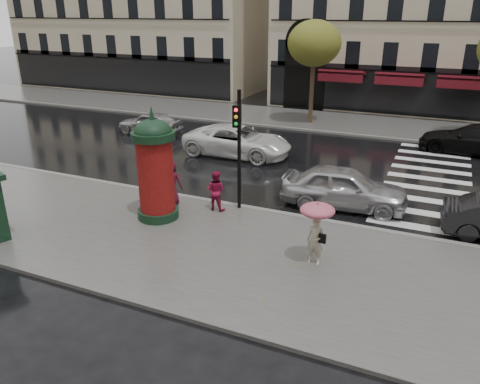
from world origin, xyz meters
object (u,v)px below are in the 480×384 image
at_px(man_burgundy, 171,182).
at_px(traffic_light, 238,139).
at_px(woman_umbrella, 317,224).
at_px(woman_red, 216,190).
at_px(morris_column, 155,166).
at_px(car_black, 474,139).
at_px(car_far_silver, 150,123).
at_px(car_silver, 344,187).
at_px(car_white, 238,141).

relative_size(man_burgundy, traffic_light, 0.40).
relative_size(woman_umbrella, woman_red, 1.28).
distance_m(morris_column, car_black, 17.56).
distance_m(car_black, car_far_silver, 18.39).
xyz_separation_m(car_silver, car_black, (4.69, 10.02, -0.03)).
height_order(morris_column, car_black, morris_column).
bearing_deg(traffic_light, woman_umbrella, -37.05).
xyz_separation_m(woman_umbrella, car_far_silver, (-13.61, 11.51, -0.72)).
relative_size(woman_umbrella, car_white, 0.34).
bearing_deg(woman_umbrella, car_black, 73.27).
distance_m(morris_column, traffic_light, 3.11).
height_order(woman_umbrella, traffic_light, traffic_light).
distance_m(traffic_light, car_far_silver, 13.30).
distance_m(woman_red, car_far_silver, 12.89).
bearing_deg(man_burgundy, morris_column, 90.25).
xyz_separation_m(man_burgundy, car_black, (10.77, 12.69, -0.22)).
height_order(woman_umbrella, car_white, woman_umbrella).
height_order(woman_red, car_black, woman_red).
bearing_deg(man_burgundy, car_far_silver, -61.38).
height_order(woman_red, car_silver, woman_red).
distance_m(woman_red, traffic_light, 2.12).
bearing_deg(car_silver, car_far_silver, 58.37).
relative_size(car_white, car_far_silver, 1.40).
height_order(woman_umbrella, morris_column, morris_column).
height_order(traffic_light, car_silver, traffic_light).
bearing_deg(woman_red, man_burgundy, 7.57).
height_order(man_burgundy, car_silver, man_burgundy).
bearing_deg(morris_column, traffic_light, 39.39).
xyz_separation_m(woman_red, man_burgundy, (-1.82, -0.21, 0.12)).
bearing_deg(car_black, car_silver, -19.21).
bearing_deg(traffic_light, car_silver, 29.97).
height_order(man_burgundy, traffic_light, traffic_light).
bearing_deg(car_silver, woman_umbrella, 177.29).
relative_size(morris_column, car_far_silver, 1.01).
distance_m(car_silver, car_far_silver, 14.95).
height_order(woman_red, car_white, woman_red).
xyz_separation_m(morris_column, car_silver, (5.87, 3.95, -1.26)).
bearing_deg(morris_column, car_far_silver, 125.40).
bearing_deg(car_silver, woman_red, 114.79).
distance_m(morris_column, car_far_silver, 13.07).
bearing_deg(woman_red, car_silver, -148.89).
bearing_deg(woman_red, traffic_light, -148.49).
bearing_deg(morris_column, woman_umbrella, -8.56).
height_order(woman_umbrella, man_burgundy, woman_umbrella).
bearing_deg(car_white, traffic_light, -155.02).
height_order(man_burgundy, car_white, man_burgundy).
bearing_deg(car_black, car_far_silver, -73.54).
bearing_deg(car_white, woman_umbrella, -144.01).
bearing_deg(woman_umbrella, man_burgundy, 160.81).
bearing_deg(car_white, man_burgundy, -175.68).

